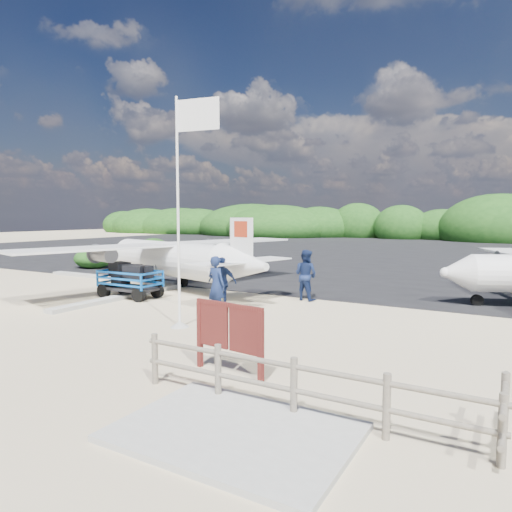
{
  "coord_description": "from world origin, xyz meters",
  "views": [
    {
      "loc": [
        9.06,
        -11.56,
        3.29
      ],
      "look_at": [
        0.25,
        3.76,
        1.73
      ],
      "focal_mm": 32.0,
      "sensor_mm": 36.0,
      "label": 1
    }
  ],
  "objects": [
    {
      "name": "asphalt_apron",
      "position": [
        0.0,
        30.0,
        0.0
      ],
      "size": [
        90.0,
        50.0,
        0.04
      ],
      "primitive_type": null,
      "color": "#B2B2B2",
      "rests_on": "ground"
    },
    {
      "name": "walkway_pad",
      "position": [
        5.5,
        -6.0,
        0.0
      ],
      "size": [
        3.5,
        2.5,
        0.1
      ],
      "primitive_type": null,
      "color": "#B2B2B2",
      "rests_on": "ground"
    },
    {
      "name": "ground",
      "position": [
        0.0,
        0.0,
        0.0
      ],
      "size": [
        160.0,
        160.0,
        0.0
      ],
      "primitive_type": "plane",
      "color": "beige"
    },
    {
      "name": "baggage_cart",
      "position": [
        -4.37,
        1.63,
        0.0
      ],
      "size": [
        2.66,
        1.53,
        1.33
      ],
      "primitive_type": null,
      "rotation": [
        0.0,
        0.0,
        0.01
      ],
      "color": "blue",
      "rests_on": "ground"
    },
    {
      "name": "aircraft_small",
      "position": [
        -14.36,
        29.14,
        0.0
      ],
      "size": [
        9.92,
        9.92,
        2.74
      ],
      "primitive_type": null,
      "rotation": [
        0.0,
        0.0,
        3.52
      ],
      "color": "#B2B2B2",
      "rests_on": "ground"
    },
    {
      "name": "crew_c",
      "position": [
        -0.1,
        1.93,
        0.91
      ],
      "size": [
        1.14,
        0.7,
        1.81
      ],
      "primitive_type": "imported",
      "rotation": [
        0.0,
        0.0,
        3.4
      ],
      "color": "#132049",
      "rests_on": "ground"
    },
    {
      "name": "crew_a",
      "position": [
        0.39,
        0.85,
        0.98
      ],
      "size": [
        0.79,
        0.6,
        1.96
      ],
      "primitive_type": "imported",
      "rotation": [
        0.0,
        0.0,
        2.94
      ],
      "color": "#132049",
      "rests_on": "ground"
    },
    {
      "name": "fence",
      "position": [
        6.0,
        -5.0,
        0.0
      ],
      "size": [
        6.4,
        2.0,
        1.1
      ],
      "primitive_type": null,
      "color": "#B2B2B2",
      "rests_on": "ground"
    },
    {
      "name": "signboard",
      "position": [
        3.97,
        -3.84,
        0.0
      ],
      "size": [
        1.88,
        0.41,
        1.54
      ],
      "primitive_type": null,
      "rotation": [
        0.0,
        0.0,
        -0.12
      ],
      "color": "#5B1E1A",
      "rests_on": "ground"
    },
    {
      "name": "flagpole",
      "position": [
        0.47,
        -1.17,
        0.0
      ],
      "size": [
        1.41,
        0.78,
        6.67
      ],
      "primitive_type": null,
      "rotation": [
        0.0,
        0.0,
        0.18
      ],
      "color": "white",
      "rests_on": "ground"
    },
    {
      "name": "vegetation_band",
      "position": [
        0.0,
        55.0,
        0.0
      ],
      "size": [
        124.0,
        8.0,
        4.4
      ],
      "primitive_type": null,
      "color": "#B2B2B2",
      "rests_on": "ground"
    },
    {
      "name": "lagoon",
      "position": [
        -9.0,
        1.5,
        0.0
      ],
      "size": [
        9.0,
        7.0,
        0.4
      ],
      "primitive_type": null,
      "color": "#B2B2B2",
      "rests_on": "ground"
    },
    {
      "name": "crew_b",
      "position": [
        1.96,
        4.66,
        0.99
      ],
      "size": [
        1.1,
        0.94,
        1.98
      ],
      "primitive_type": "imported",
      "rotation": [
        0.0,
        0.0,
        2.93
      ],
      "color": "#132049",
      "rests_on": "ground"
    }
  ]
}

